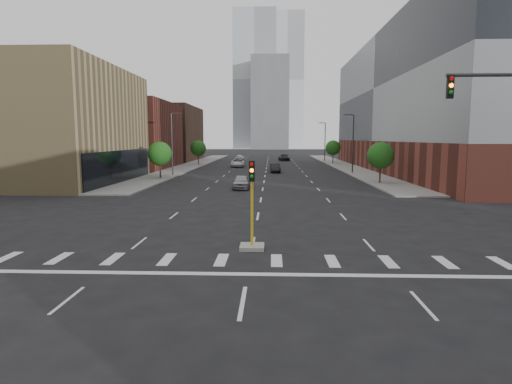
# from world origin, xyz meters

# --- Properties ---
(ground) EXTENTS (400.00, 400.00, 0.00)m
(ground) POSITION_xyz_m (0.00, 0.00, 0.00)
(ground) COLOR black
(ground) RESTS_ON ground
(sidewalk_left_far) EXTENTS (5.00, 92.00, 0.15)m
(sidewalk_left_far) POSITION_xyz_m (-15.00, 74.00, 0.07)
(sidewalk_left_far) COLOR gray
(sidewalk_left_far) RESTS_ON ground
(sidewalk_right_far) EXTENTS (5.00, 92.00, 0.15)m
(sidewalk_right_far) POSITION_xyz_m (15.00, 74.00, 0.07)
(sidewalk_right_far) COLOR gray
(sidewalk_right_far) RESTS_ON ground
(building_left_mid) EXTENTS (20.00, 24.00, 14.00)m
(building_left_mid) POSITION_xyz_m (-27.50, 40.00, 7.00)
(building_left_mid) COLOR tan
(building_left_mid) RESTS_ON ground
(building_left_far_a) EXTENTS (20.00, 22.00, 12.00)m
(building_left_far_a) POSITION_xyz_m (-27.50, 66.00, 6.00)
(building_left_far_a) COLOR brown
(building_left_far_a) RESTS_ON ground
(building_left_far_b) EXTENTS (20.00, 24.00, 13.00)m
(building_left_far_b) POSITION_xyz_m (-27.50, 92.00, 6.50)
(building_left_far_b) COLOR brown
(building_left_far_b) RESTS_ON ground
(building_right_main) EXTENTS (24.00, 70.00, 22.00)m
(building_right_main) POSITION_xyz_m (29.50, 60.00, 11.00)
(building_right_main) COLOR brown
(building_right_main) RESTS_ON ground
(tower_left) EXTENTS (22.00, 22.00, 70.00)m
(tower_left) POSITION_xyz_m (-8.00, 220.00, 35.00)
(tower_left) COLOR #B2B7BC
(tower_left) RESTS_ON ground
(tower_right) EXTENTS (20.00, 20.00, 80.00)m
(tower_right) POSITION_xyz_m (10.00, 260.00, 40.00)
(tower_right) COLOR #B2B7BC
(tower_right) RESTS_ON ground
(tower_mid) EXTENTS (18.00, 18.00, 44.00)m
(tower_mid) POSITION_xyz_m (0.00, 200.00, 22.00)
(tower_mid) COLOR slate
(tower_mid) RESTS_ON ground
(median_traffic_signal) EXTENTS (1.20, 1.20, 4.40)m
(median_traffic_signal) POSITION_xyz_m (0.00, 8.97, 0.97)
(median_traffic_signal) COLOR #999993
(median_traffic_signal) RESTS_ON ground
(streetlight_right_a) EXTENTS (1.60, 0.22, 9.07)m
(streetlight_right_a) POSITION_xyz_m (13.41, 55.00, 5.01)
(streetlight_right_a) COLOR #2D2D30
(streetlight_right_a) RESTS_ON ground
(streetlight_right_b) EXTENTS (1.60, 0.22, 9.07)m
(streetlight_right_b) POSITION_xyz_m (13.41, 90.00, 5.01)
(streetlight_right_b) COLOR #2D2D30
(streetlight_right_b) RESTS_ON ground
(streetlight_left) EXTENTS (1.60, 0.22, 9.07)m
(streetlight_left) POSITION_xyz_m (-13.41, 50.00, 5.01)
(streetlight_left) COLOR #2D2D30
(streetlight_left) RESTS_ON ground
(tree_left_near) EXTENTS (3.20, 3.20, 4.85)m
(tree_left_near) POSITION_xyz_m (-14.00, 45.00, 3.39)
(tree_left_near) COLOR #382619
(tree_left_near) RESTS_ON ground
(tree_left_far) EXTENTS (3.20, 3.20, 4.85)m
(tree_left_far) POSITION_xyz_m (-14.00, 75.00, 3.39)
(tree_left_far) COLOR #382619
(tree_left_far) RESTS_ON ground
(tree_right_near) EXTENTS (3.20, 3.20, 4.85)m
(tree_right_near) POSITION_xyz_m (14.00, 40.00, 3.39)
(tree_right_near) COLOR #382619
(tree_right_near) RESTS_ON ground
(tree_right_far) EXTENTS (3.20, 3.20, 4.85)m
(tree_right_far) POSITION_xyz_m (14.00, 80.00, 3.39)
(tree_right_far) COLOR #382619
(tree_right_far) RESTS_ON ground
(car_near_left) EXTENTS (1.78, 4.39, 1.50)m
(car_near_left) POSITION_xyz_m (-2.32, 34.40, 0.75)
(car_near_left) COLOR #9C9DA1
(car_near_left) RESTS_ON ground
(car_mid_right) EXTENTS (1.79, 4.46, 1.44)m
(car_mid_right) POSITION_xyz_m (1.50, 56.58, 0.72)
(car_mid_right) COLOR black
(car_mid_right) RESTS_ON ground
(car_far_left) EXTENTS (2.90, 5.73, 1.55)m
(car_far_left) POSITION_xyz_m (-5.50, 69.06, 0.78)
(car_far_left) COLOR silver
(car_far_left) RESTS_ON ground
(car_deep_right) EXTENTS (2.89, 5.81, 1.62)m
(car_deep_right) POSITION_xyz_m (3.95, 91.77, 0.81)
(car_deep_right) COLOR black
(car_deep_right) RESTS_ON ground
(car_distant) EXTENTS (2.29, 4.65, 1.53)m
(car_distant) POSITION_xyz_m (-6.81, 92.49, 0.76)
(car_distant) COLOR #B3B4B8
(car_distant) RESTS_ON ground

